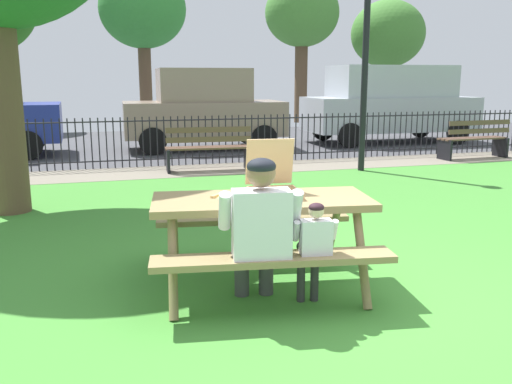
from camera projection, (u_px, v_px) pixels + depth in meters
The scene contains 17 objects.
ground at pixel (296, 245), 5.84m from camera, with size 28.00×11.47×0.02m, color #438D34.
cobblestone_walkway at pixel (206, 170), 10.57m from camera, with size 28.00×1.40×0.01m, color gray.
street_asphalt at pixel (173, 143), 14.94m from camera, with size 28.00×7.89×0.01m, color #424247.
picnic_table_foreground at pixel (262, 218), 4.55m from camera, with size 2.00×1.73×0.79m.
pizza_box_open at pixel (273, 185), 4.61m from camera, with size 0.46×0.52×0.47m.
pizza_slice_on_table at pixel (224, 196), 4.54m from camera, with size 0.26×0.26×0.02m.
adult_at_table at pixel (260, 227), 4.04m from camera, with size 0.63×0.63×1.19m.
child_at_table at pixel (313, 245), 4.09m from camera, with size 0.35×0.35×0.85m.
iron_fence_streetside at pixel (199, 140), 11.12m from camera, with size 19.51×0.03×1.00m.
park_bench_center at pixel (208, 149), 10.36m from camera, with size 1.62×0.56×0.85m.
park_bench_right at pixel (474, 140), 11.98m from camera, with size 1.62×0.55×0.85m.
lamp_post_walkway at pixel (366, 33), 9.99m from camera, with size 0.28×0.28×4.21m.
parked_car_left at pixel (204, 108), 13.51m from camera, with size 3.95×1.94×1.98m.
parked_car_center at pixel (390, 102), 14.90m from camera, with size 4.64×2.04×2.08m.
far_tree_center at pixel (143, 10), 19.53m from camera, with size 3.10×3.10×5.58m.
far_tree_midright at pixel (302, 15), 21.19m from camera, with size 2.88×2.88×5.54m.
far_tree_right at pixel (388, 35), 22.36m from camera, with size 3.01×3.01×4.88m.
Camera 1 is at (-1.97, -3.52, 1.74)m, focal length 38.25 mm.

